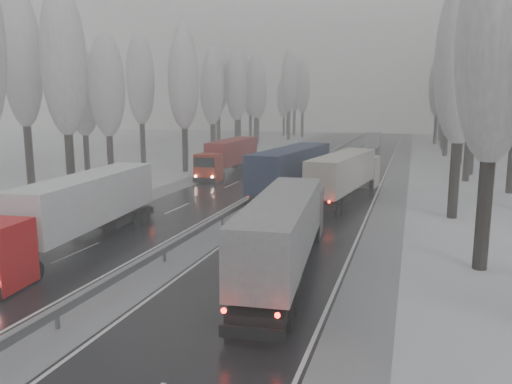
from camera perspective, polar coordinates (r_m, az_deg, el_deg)
The scene contains 52 objects.
carriageway_right at distance 40.93m, azimuth 8.16°, elevation -1.14°, with size 7.50×200.00×0.03m, color black.
carriageway_left at distance 43.82m, azimuth -5.51°, elevation -0.35°, with size 7.50×200.00×0.03m, color black.
median_slush at distance 42.07m, azimuth 1.09°, elevation -0.73°, with size 3.00×200.00×0.04m, color gray.
shoulder_right at distance 40.45m, azimuth 15.09°, elevation -1.52°, with size 2.40×200.00×0.04m, color gray.
shoulder_left at distance 45.96m, azimuth -11.20°, elevation -0.00°, with size 2.40×200.00×0.04m, color gray.
median_guardrail at distance 41.96m, azimuth 1.09°, elevation 0.04°, with size 0.12×200.00×0.76m.
tree_16 at distance 25.69m, azimuth 25.90°, elevation 15.30°, with size 3.60×3.60×16.53m.
tree_18 at distance 36.90m, azimuth 22.54°, elevation 13.68°, with size 3.60×3.60×16.58m.
tree_20 at distance 45.30m, azimuth 25.99°, elevation 11.91°, with size 3.60×3.60×15.71m.
tree_22 at distance 55.56m, azimuth 23.53°, elevation 11.66°, with size 3.60×3.60×15.86m.
tree_24 at distance 61.22m, azimuth 24.05°, elevation 14.17°, with size 3.60×3.60×20.49m.
tree_26 at distance 71.29m, azimuth 22.81°, elevation 12.67°, with size 3.60×3.60×18.78m.
tree_28 at distance 81.88m, azimuth 21.30°, elevation 12.70°, with size 3.60×3.60×19.62m.
tree_29 at distance 86.53m, azimuth 26.06°, elevation 11.55°, with size 3.60×3.60×18.11m.
tree_30 at distance 91.56m, azimuth 21.02°, elevation 11.66°, with size 3.60×3.60×17.86m.
tree_31 at distance 96.05m, azimuth 24.49°, elevation 11.60°, with size 3.60×3.60×18.58m.
tree_32 at distance 99.04m, azimuth 20.79°, elevation 11.31°, with size 3.60×3.60×17.33m.
tree_33 at distance 103.19m, azimuth 22.37°, elevation 10.06°, with size 3.60×3.60×14.33m.
tree_34 at distance 106.10m, azimuth 20.11°, elevation 11.32°, with size 3.60×3.60×17.63m.
tree_35 at distance 110.83m, azimuth 24.88°, elevation 11.13°, with size 3.60×3.60×18.25m.
tree_36 at distance 116.05m, azimuth 20.61°, elevation 11.95°, with size 3.60×3.60×20.23m.
tree_37 at distance 120.48m, azimuth 23.81°, elevation 10.47°, with size 3.60×3.60×16.37m.
tree_38 at distance 126.63m, azimuth 21.11°, elevation 11.05°, with size 3.60×3.60×17.97m.
tree_39 at distance 130.78m, azimuth 22.23°, elevation 10.43°, with size 3.60×3.60×16.19m.
tree_58 at distance 43.58m, azimuth -21.12°, elevation 13.63°, with size 3.60×3.60×17.21m.
tree_59 at distance 51.63m, azimuth -25.21°, elevation 13.54°, with size 3.60×3.60×18.41m.
tree_60 at distance 52.83m, azimuth -16.68°, elevation 11.48°, with size 3.60×3.60×14.84m.
tree_61 at distance 59.41m, azimuth -19.16°, elevation 10.59°, with size 3.60×3.60×13.95m.
tree_62 at distance 59.26m, azimuth -8.31°, elevation 12.33°, with size 3.60×3.60×16.04m.
tree_63 at distance 66.52m, azimuth -13.08°, elevation 12.38°, with size 3.60×3.60×16.88m.
tree_64 at distance 69.21m, azimuth -8.29°, elevation 11.65°, with size 3.60×3.60×15.42m.
tree_65 at distance 73.71m, azimuth -8.25°, elevation 13.56°, with size 3.60×3.60×19.48m.
tree_66 at distance 77.96m, azimuth -5.09°, elevation 11.43°, with size 3.60×3.60×15.23m.
tree_67 at distance 82.22m, azimuth -4.92°, elevation 12.19°, with size 3.60×3.60×17.09m.
tree_68 at distance 83.73m, azimuth -2.27°, elevation 11.99°, with size 3.60×3.60×16.65m.
tree_69 at distance 89.25m, azimuth -4.39°, elevation 12.95°, with size 3.60×3.60×19.35m.
tree_70 at distance 93.20m, azimuth 0.02°, elevation 11.97°, with size 3.60×3.60×17.09m.
tree_71 at distance 98.57m, azimuth -1.97°, elevation 12.79°, with size 3.60×3.60×19.61m.
tree_72 at distance 102.86m, azimuth 0.21°, elevation 11.08°, with size 3.60×3.60×15.11m.
tree_73 at distance 107.58m, azimuth -0.64°, elevation 11.75°, with size 3.60×3.60×17.22m.
tree_74 at distance 112.32m, azimuth 3.81°, elevation 12.46°, with size 3.60×3.60×19.68m.
tree_75 at distance 118.61m, azimuth -0.10°, elevation 12.02°, with size 3.60×3.60×18.60m.
tree_76 at distance 121.20m, azimuth 5.37°, elevation 11.92°, with size 3.60×3.60×18.55m.
tree_77 at distance 126.33m, azimuth 3.21°, elevation 10.64°, with size 3.60×3.60×14.32m.
tree_78 at distance 128.42m, azimuth 4.44°, elevation 12.11°, with size 3.60×3.60×19.55m.
tree_79 at distance 132.91m, azimuth 3.65°, elevation 11.36°, with size 3.60×3.60×17.07m.
truck_grey_tarp at distance 23.38m, azimuth 3.46°, elevation -3.96°, with size 3.78×15.02×3.82m.
truck_blue_box at distance 42.46m, azimuth 4.61°, elevation 2.72°, with size 4.28×16.82×4.28m.
truck_cream_box at distance 41.84m, azimuth 10.28°, elevation 2.19°, with size 4.38×15.38×3.91m.
box_truck_distant at distance 93.75m, azimuth 13.21°, elevation 5.88°, with size 2.47×7.96×2.97m.
truck_red_white at distance 29.19m, azimuth -19.56°, elevation -1.63°, with size 4.00×15.30×3.89m.
truck_red_red at distance 56.93m, azimuth -3.02°, elevation 4.33°, with size 2.81×14.99×3.83m.
Camera 1 is at (11.68, -9.65, 7.87)m, focal length 35.00 mm.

